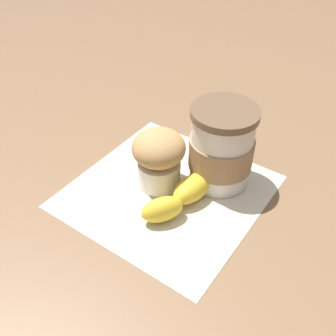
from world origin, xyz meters
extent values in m
plane|color=brown|center=(0.00, 0.00, 0.00)|extent=(3.00, 3.00, 0.00)
cube|color=beige|center=(0.00, 0.00, 0.00)|extent=(0.27, 0.27, 0.00)
cylinder|color=silver|center=(-0.06, 0.05, 0.06)|extent=(0.09, 0.09, 0.11)
cylinder|color=brown|center=(-0.06, 0.05, 0.12)|extent=(0.09, 0.09, 0.01)
cylinder|color=#997551|center=(-0.06, 0.05, 0.05)|extent=(0.09, 0.09, 0.04)
cylinder|color=white|center=(-0.01, -0.02, 0.02)|extent=(0.06, 0.06, 0.04)
ellipsoid|color=#AD8451|center=(-0.01, -0.02, 0.07)|extent=(0.07, 0.07, 0.05)
ellipsoid|color=gold|center=(0.05, 0.02, 0.02)|extent=(0.06, 0.06, 0.04)
ellipsoid|color=gold|center=(-0.01, 0.04, 0.02)|extent=(0.07, 0.05, 0.04)
ellipsoid|color=gold|center=(-0.06, 0.02, 0.02)|extent=(0.07, 0.05, 0.04)
ellipsoid|color=brown|center=(-0.11, -0.01, 0.02)|extent=(0.06, 0.06, 0.04)
camera|label=1|loc=(0.34, 0.22, 0.39)|focal=42.00mm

